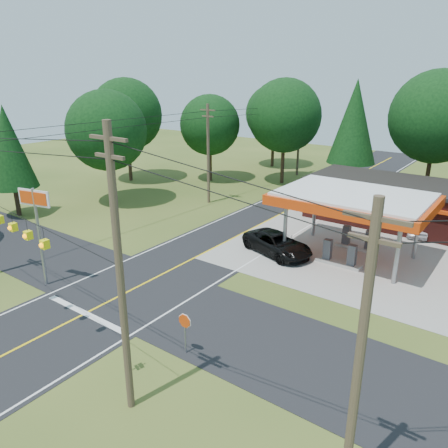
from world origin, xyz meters
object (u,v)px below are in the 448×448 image
Objects in this scene: suv_car at (277,244)px; octagonal_stop_sign at (185,324)px; sedan_car at (419,226)px; gas_canopy at (353,201)px; big_stop_sign at (36,215)px.

octagonal_stop_sign is at bearing -151.09° from suv_car.
suv_car is 2.63× the size of octagonal_stop_sign.
sedan_car is 24.55m from octagonal_stop_sign.
gas_canopy is 6.28m from suv_car.
octagonal_stop_sign is at bearing -113.41° from sedan_car.
suv_car is (-4.50, -2.68, -3.47)m from gas_canopy.
sedan_car is at bearing 69.44° from gas_canopy.
suv_car is 13.60m from octagonal_stop_sign.
suv_car is 13.05m from sedan_car.
octagonal_stop_sign is (-5.00, -24.01, 0.92)m from sedan_car.
big_stop_sign is at bearing 162.40° from suv_car.
big_stop_sign reaches higher than suv_car.
gas_canopy is at bearing -122.21° from sedan_car.
big_stop_sign is at bearing -137.19° from sedan_car.
suv_car is 0.90× the size of big_stop_sign.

